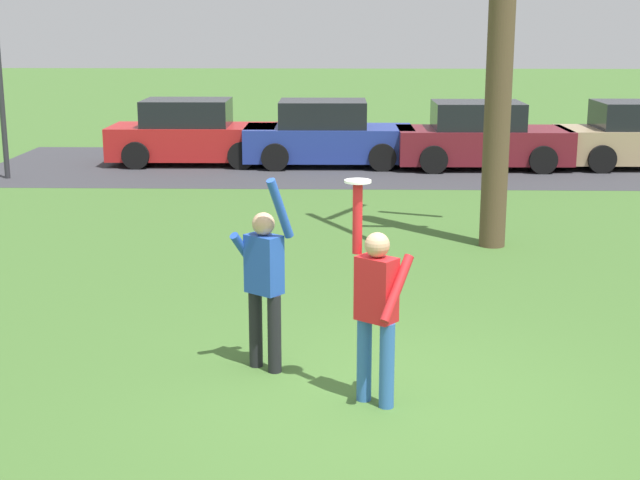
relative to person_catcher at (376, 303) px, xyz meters
The scene contains 9 objects.
ground_plane 0.99m from the person_catcher, 76.14° to the left, with size 120.00×120.00×0.00m, color #426B2D.
person_catcher is the anchor object (origin of this frame).
person_defender 1.39m from the person_catcher, 142.44° to the left, with size 0.65×0.64×2.05m.
frisbee_disc 1.13m from the person_catcher, 142.44° to the left, with size 0.24×0.24×0.02m, color white.
parked_car_red 15.24m from the person_catcher, 105.61° to the left, with size 4.12×2.08×1.59m.
parked_car_blue 14.51m from the person_catcher, 92.90° to the left, with size 4.12×2.08×1.59m.
parked_car_maroon 14.52m from the person_catcher, 78.12° to the left, with size 4.12×2.08×1.59m.
parking_strip 14.46m from the person_catcher, 84.33° to the left, with size 20.72×6.40×0.01m, color #38383D.
bare_tree_tall 7.03m from the person_catcher, 72.11° to the left, with size 2.56×2.56×6.95m.
Camera 1 is at (-0.32, -8.18, 3.52)m, focal length 51.76 mm.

